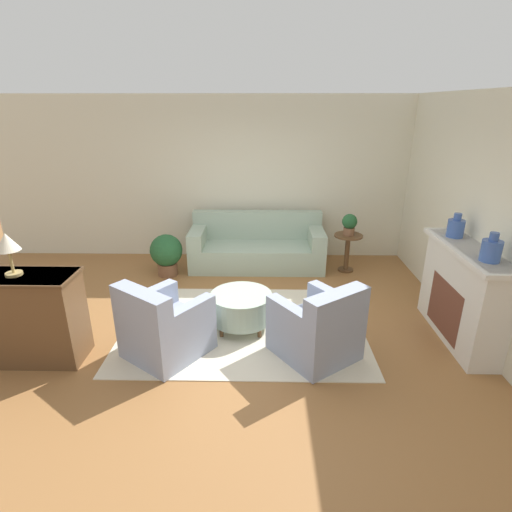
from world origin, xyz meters
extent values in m
plane|color=#996638|center=(0.00, 0.00, 0.00)|extent=(16.00, 16.00, 0.00)
cube|color=beige|center=(0.00, 2.65, 1.40)|extent=(9.18, 0.12, 2.80)
cube|color=beige|center=(2.80, 0.00, 1.40)|extent=(0.12, 9.48, 2.80)
cube|color=beige|center=(0.00, 0.00, 0.01)|extent=(2.98, 2.15, 0.01)
cube|color=#9EB29E|center=(0.14, 2.01, 0.21)|extent=(2.24, 0.89, 0.41)
cube|color=#9EB29E|center=(0.14, 2.36, 0.65)|extent=(2.24, 0.20, 0.48)
cube|color=#9EB29E|center=(-0.86, 1.99, 0.54)|extent=(0.24, 0.85, 0.27)
cube|color=#9EB29E|center=(1.14, 1.99, 0.54)|extent=(0.24, 0.85, 0.27)
cube|color=brown|center=(0.14, 1.59, 0.03)|extent=(2.02, 0.05, 0.06)
cube|color=#8E99B2|center=(-0.82, -0.57, 0.21)|extent=(1.08, 1.09, 0.40)
cube|color=#8E99B2|center=(-0.99, -0.81, 0.65)|extent=(0.72, 0.60, 0.47)
cube|color=#8E99B2|center=(-0.56, -0.73, 0.54)|extent=(0.56, 0.70, 0.26)
cube|color=#8E99B2|center=(-1.05, -0.37, 0.54)|extent=(0.56, 0.70, 0.26)
cube|color=brown|center=(-0.60, -0.27, 0.04)|extent=(0.58, 0.44, 0.06)
cube|color=#8E99B2|center=(0.82, -0.57, 0.21)|extent=(1.08, 1.09, 0.40)
cube|color=#8E99B2|center=(0.99, -0.81, 0.65)|extent=(0.72, 0.60, 0.47)
cube|color=#8E99B2|center=(1.05, -0.37, 0.54)|extent=(0.56, 0.70, 0.26)
cube|color=#8E99B2|center=(0.56, -0.73, 0.54)|extent=(0.56, 0.70, 0.26)
cube|color=brown|center=(0.60, -0.27, 0.04)|extent=(0.58, 0.44, 0.06)
cylinder|color=#9EB29E|center=(-0.02, -0.01, 0.30)|extent=(0.76, 0.76, 0.33)
cylinder|color=brown|center=(-0.25, -0.24, 0.07)|extent=(0.05, 0.05, 0.12)
cylinder|color=brown|center=(0.21, -0.24, 0.07)|extent=(0.05, 0.05, 0.12)
cylinder|color=brown|center=(-0.25, 0.22, 0.07)|extent=(0.05, 0.05, 0.12)
cylinder|color=brown|center=(0.21, 0.22, 0.07)|extent=(0.05, 0.05, 0.12)
cylinder|color=brown|center=(1.64, 1.86, 0.62)|extent=(0.46, 0.46, 0.03)
cylinder|color=brown|center=(1.64, 1.86, 0.30)|extent=(0.08, 0.08, 0.60)
cylinder|color=brown|center=(1.64, 1.86, 0.01)|extent=(0.26, 0.26, 0.03)
cube|color=silver|center=(2.56, -0.19, 0.57)|extent=(0.36, 1.44, 1.15)
cube|color=brown|center=(2.39, -0.19, 0.39)|extent=(0.02, 0.79, 0.63)
cube|color=silver|center=(2.54, -0.19, 1.12)|extent=(0.44, 1.54, 0.05)
cube|color=brown|center=(-2.30, -0.70, 0.50)|extent=(1.18, 0.48, 1.00)
cube|color=#4E341E|center=(-2.30, -0.70, 0.98)|extent=(1.22, 0.52, 0.03)
cylinder|color=#38569E|center=(2.54, 0.21, 1.25)|extent=(0.19, 0.19, 0.21)
cylinder|color=#38569E|center=(2.54, 0.21, 1.39)|extent=(0.09, 0.09, 0.08)
cylinder|color=#38569E|center=(2.54, -0.58, 1.25)|extent=(0.20, 0.20, 0.22)
cylinder|color=#38569E|center=(2.54, -0.58, 1.41)|extent=(0.09, 0.09, 0.08)
cylinder|color=brown|center=(1.64, 1.86, 0.70)|extent=(0.18, 0.18, 0.12)
sphere|color=#23562D|center=(1.64, 1.86, 0.86)|extent=(0.24, 0.24, 0.24)
cylinder|color=brown|center=(-1.32, 1.62, 0.10)|extent=(0.32, 0.32, 0.21)
sphere|color=#23562D|center=(-1.32, 1.62, 0.43)|extent=(0.52, 0.52, 0.52)
cylinder|color=tan|center=(-2.30, -0.70, 1.01)|extent=(0.16, 0.16, 0.03)
cylinder|color=tan|center=(-2.30, -0.70, 1.15)|extent=(0.03, 0.03, 0.24)
cone|color=beige|center=(-2.30, -0.70, 1.36)|extent=(0.24, 0.24, 0.18)
camera|label=1|loc=(0.24, -4.39, 2.64)|focal=28.00mm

